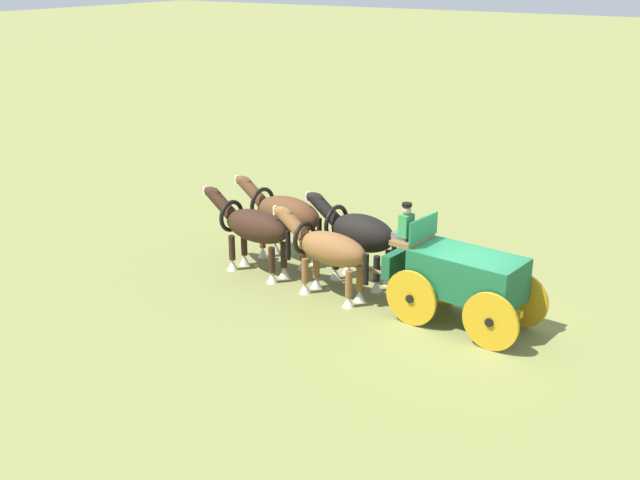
{
  "coord_description": "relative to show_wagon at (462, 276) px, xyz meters",
  "views": [
    {
      "loc": [
        -6.59,
        16.3,
        8.29
      ],
      "look_at": [
        4.36,
        -0.36,
        1.2
      ],
      "focal_mm": 44.75,
      "sensor_mm": 36.0,
      "label": 1
    }
  ],
  "objects": [
    {
      "name": "draft_horse_lead_off",
      "position": [
        5.99,
        -1.22,
        0.14
      ],
      "size": [
        3.23,
        1.19,
        2.24
      ],
      "color": "brown",
      "rests_on": "ground"
    },
    {
      "name": "ground_plane",
      "position": [
        -0.14,
        0.01,
        -1.23
      ],
      "size": [
        220.0,
        220.0,
        0.0
      ],
      "primitive_type": "plane",
      "color": "olive"
    },
    {
      "name": "draft_horse_lead_near",
      "position": [
        6.13,
        0.07,
        0.1
      ],
      "size": [
        3.18,
        1.09,
        2.19
      ],
      "color": "#331E14",
      "rests_on": "ground"
    },
    {
      "name": "show_wagon",
      "position": [
        0.0,
        0.0,
        0.0
      ],
      "size": [
        5.67,
        1.93,
        2.82
      ],
      "color": "#195B38",
      "rests_on": "ground"
    },
    {
      "name": "draft_horse_rear_near",
      "position": [
        3.55,
        0.31,
        0.04
      ],
      "size": [
        3.08,
        1.04,
        2.13
      ],
      "color": "brown",
      "rests_on": "ground"
    },
    {
      "name": "draft_horse_rear_off",
      "position": [
        3.4,
        -0.98,
        0.12
      ],
      "size": [
        3.0,
        1.18,
        2.22
      ],
      "color": "black",
      "rests_on": "ground"
    }
  ]
}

